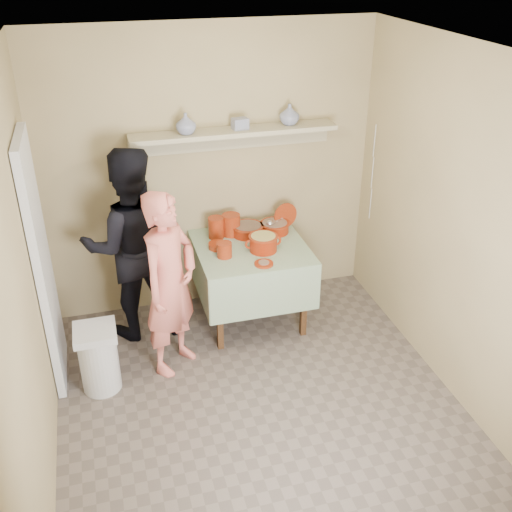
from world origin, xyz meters
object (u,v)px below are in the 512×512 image
object	(u,v)px
serving_table	(251,258)
trash_bin	(99,359)
person_helper	(131,245)
cazuela_rice	(263,242)
person_cook	(170,284)

from	to	relation	value
serving_table	trash_bin	distance (m)	1.58
person_helper	trash_bin	size ratio (longest dim) A/B	3.08
person_helper	trash_bin	world-z (taller)	person_helper
person_helper	cazuela_rice	distance (m)	1.13
person_helper	cazuela_rice	xyz separation A→B (m)	(1.11, -0.21, -0.02)
person_cook	trash_bin	distance (m)	0.80
cazuela_rice	person_cook	bearing A→B (deg)	-156.60
person_cook	trash_bin	world-z (taller)	person_cook
cazuela_rice	trash_bin	bearing A→B (deg)	-160.67
cazuela_rice	trash_bin	world-z (taller)	cazuela_rice
person_cook	trash_bin	xyz separation A→B (m)	(-0.61, -0.14, -0.49)
serving_table	trash_bin	bearing A→B (deg)	-155.73
trash_bin	cazuela_rice	bearing A→B (deg)	19.33
person_helper	serving_table	bearing A→B (deg)	172.78
serving_table	person_cook	bearing A→B (deg)	-148.23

